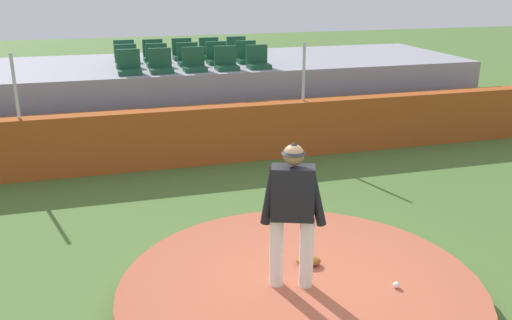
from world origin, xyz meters
The scene contains 24 objects.
ground_plane centered at (0.00, 0.00, 0.00)m, with size 60.00×60.00×0.00m, color #486A2F.
pitchers_mound centered at (0.00, 0.00, 0.13)m, with size 4.19×4.19×0.26m, color #AC553C.
pitcher centered at (-0.11, 0.02, 1.25)m, with size 0.72×0.39×1.71m.
baseball centered at (1.01, -0.37, 0.30)m, with size 0.07×0.07×0.07m, color white.
fielding_glove centered at (0.24, 0.39, 0.32)m, with size 0.30×0.20×0.11m, color brown.
brick_barrier centered at (0.00, 5.33, 0.58)m, with size 15.55×0.40×1.16m, color #A64A1B.
fence_post_left centered at (-3.46, 5.33, 1.74)m, with size 0.06×0.06×1.18m, color silver.
fence_post_right centered at (2.00, 5.33, 1.74)m, with size 0.06×0.06×1.18m, color silver.
bleacher_platform centered at (0.00, 8.04, 0.82)m, with size 13.64×3.83×1.65m, color #908F9B.
stadium_chair_0 centered at (-1.38, 6.67, 1.80)m, with size 0.48×0.44×0.50m.
stadium_chair_1 centered at (-0.73, 6.67, 1.80)m, with size 0.48×0.44×0.50m.
stadium_chair_2 centered at (-0.01, 6.67, 1.80)m, with size 0.48×0.44×0.50m.
stadium_chair_3 centered at (0.69, 6.66, 1.80)m, with size 0.48×0.44×0.50m.
stadium_chair_4 centered at (1.41, 6.67, 1.80)m, with size 0.48×0.44×0.50m.
stadium_chair_5 centered at (-1.39, 7.57, 1.80)m, with size 0.48×0.44×0.50m.
stadium_chair_6 centered at (-0.71, 7.54, 1.80)m, with size 0.48×0.44×0.50m.
stadium_chair_7 centered at (0.00, 7.52, 1.80)m, with size 0.48×0.44×0.50m.
stadium_chair_8 centered at (0.68, 7.54, 1.80)m, with size 0.48×0.44×0.50m.
stadium_chair_9 centered at (1.39, 7.52, 1.80)m, with size 0.48×0.44×0.50m.
stadium_chair_10 centered at (-1.37, 8.45, 1.80)m, with size 0.48×0.44×0.50m.
stadium_chair_11 centered at (-0.70, 8.42, 1.80)m, with size 0.48×0.44×0.50m.
stadium_chair_12 centered at (0.01, 8.46, 1.80)m, with size 0.48×0.44×0.50m.
stadium_chair_13 centered at (0.68, 8.43, 1.80)m, with size 0.48×0.44×0.50m.
stadium_chair_14 centered at (1.39, 8.46, 1.80)m, with size 0.48×0.44×0.50m.
Camera 1 is at (-2.02, -5.22, 3.63)m, focal length 38.98 mm.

